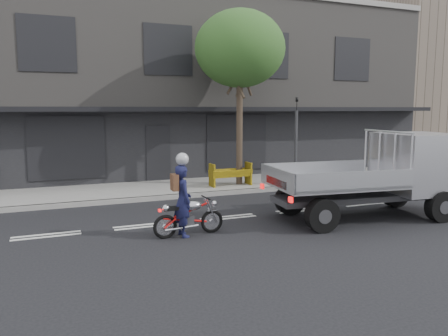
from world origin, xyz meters
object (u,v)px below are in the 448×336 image
traffic_light_pole (296,146)px  flatbed_ute (402,167)px  motorcycle (189,216)px  rider (183,201)px  construction_barrier (233,175)px  street_tree (240,49)px

traffic_light_pole → flatbed_ute: bearing=-83.7°
motorcycle → flatbed_ute: flatbed_ute is taller
rider → construction_barrier: bearing=-37.9°
traffic_light_pole → motorcycle: (-5.76, -4.60, -1.17)m
street_tree → traffic_light_pole: street_tree is taller
street_tree → flatbed_ute: size_ratio=1.22×
street_tree → flatbed_ute: 7.41m
street_tree → flatbed_ute: bearing=-66.3°
traffic_light_pole → construction_barrier: traffic_light_pole is taller
rider → construction_barrier: size_ratio=1.08×
street_tree → motorcycle: street_tree is taller
flatbed_ute → motorcycle: bearing=-177.2°
rider → flatbed_ute: bearing=-96.3°
motorcycle → rider: bearing=176.7°
traffic_light_pole → rider: size_ratio=2.01×
construction_barrier → street_tree: bearing=43.1°
rider → construction_barrier: rider is taller
street_tree → flatbed_ute: (2.54, -5.78, -3.86)m
street_tree → rider: bearing=-125.7°
construction_barrier → rider: bearing=-124.6°
street_tree → motorcycle: (-3.76, -5.45, -4.80)m
street_tree → traffic_light_pole: size_ratio=1.93×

